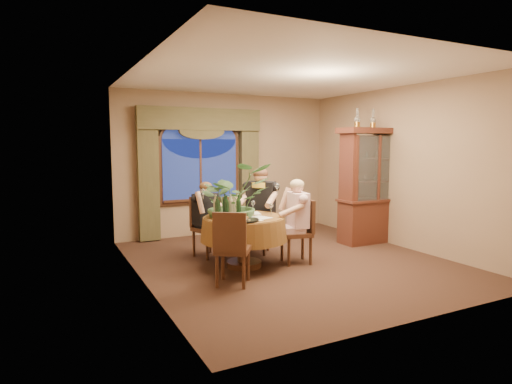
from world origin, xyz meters
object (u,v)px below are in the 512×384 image
oil_lamp_left (357,118)px  wine_bottle_4 (216,206)px  oil_lamp_right (388,119)px  chair_right (296,232)px  chair_back (209,227)px  chair_front_left (233,248)px  stoneware_vase (234,206)px  oil_lamp_center (373,119)px  wine_bottle_0 (231,206)px  chair_back_right (256,224)px  person_scarf (261,211)px  wine_bottle_1 (225,205)px  centerpiece_plant (234,171)px  dining_table (244,242)px  person_pink (298,221)px  wine_bottle_2 (217,208)px  china_cabinet (371,186)px  person_back (205,219)px  olive_bowl (249,215)px  wine_bottle_5 (239,206)px  wine_bottle_3 (226,207)px

oil_lamp_left → wine_bottle_4: 3.12m
oil_lamp_left → oil_lamp_right: same height
chair_right → chair_back: size_ratio=1.00×
chair_front_left → stoneware_vase: size_ratio=3.41×
oil_lamp_center → wine_bottle_0: oil_lamp_center is taller
chair_back_right → person_scarf: (0.05, -0.07, 0.23)m
chair_back → wine_bottle_1: wine_bottle_1 is taller
chair_right → centerpiece_plant: 1.33m
oil_lamp_center → chair_right: oil_lamp_center is taller
dining_table → chair_back: 0.82m
chair_back_right → person_pink: 0.87m
wine_bottle_2 → person_pink: bearing=-4.9°
oil_lamp_right → wine_bottle_1: (-3.36, -0.27, -1.35)m
chair_back_right → chair_right: bearing=147.0°
china_cabinet → wine_bottle_1: bearing=-174.9°
oil_lamp_right → chair_back_right: (-2.60, 0.23, -1.78)m
dining_table → chair_back: (-0.26, 0.77, 0.10)m
chair_back_right → wine_bottle_1: wine_bottle_1 is taller
oil_lamp_left → centerpiece_plant: oil_lamp_left is taller
wine_bottle_2 → chair_back: bearing=78.5°
chair_front_left → centerpiece_plant: (0.36, 0.79, 0.93)m
dining_table → person_back: (-0.30, 0.83, 0.23)m
wine_bottle_1 → wine_bottle_2: bearing=-135.6°
person_back → wine_bottle_0: bearing=77.2°
centerpiece_plant → olive_bowl: (0.18, -0.16, -0.64)m
chair_right → wine_bottle_1: wine_bottle_1 is taller
chair_right → wine_bottle_4: size_ratio=2.91×
person_pink → wine_bottle_2: 1.30m
wine_bottle_5 → stoneware_vase: bearing=87.4°
china_cabinet → stoneware_vase: china_cabinet is taller
person_scarf → wine_bottle_5: bearing=88.1°
chair_right → person_pink: size_ratio=0.75×
chair_back → centerpiece_plant: size_ratio=0.81×
dining_table → oil_lamp_right: size_ratio=3.76×
centerpiece_plant → olive_bowl: bearing=-41.3°
stoneware_vase → oil_lamp_center: bearing=5.6°
wine_bottle_4 → wine_bottle_5: size_ratio=1.00×
chair_back → stoneware_vase: stoneware_vase is taller
oil_lamp_left → oil_lamp_right: size_ratio=1.00×
oil_lamp_center → stoneware_vase: (-2.87, -0.28, -1.37)m
oil_lamp_center → chair_back_right: oil_lamp_center is taller
china_cabinet → chair_right: size_ratio=2.18×
oil_lamp_center → olive_bowl: bearing=-170.6°
person_back → stoneware_vase: person_back is taller
olive_bowl → wine_bottle_5: wine_bottle_5 is taller
china_cabinet → wine_bottle_5: 2.92m
oil_lamp_left → wine_bottle_3: 3.05m
china_cabinet → centerpiece_plant: size_ratio=1.77×
oil_lamp_right → olive_bowl: oil_lamp_right is taller
dining_table → wine_bottle_0: wine_bottle_0 is taller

